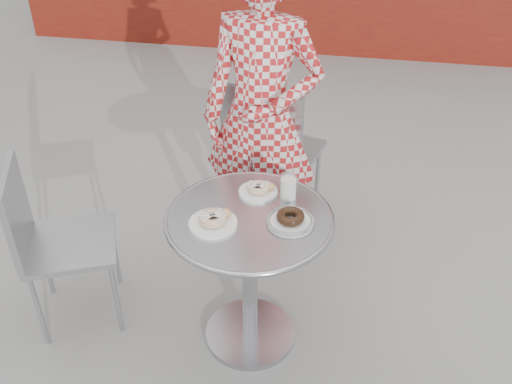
% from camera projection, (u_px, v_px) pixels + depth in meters
% --- Properties ---
extents(ground, '(60.00, 60.00, 0.00)m').
position_uv_depth(ground, '(251.00, 330.00, 2.67)').
color(ground, '#999692').
rests_on(ground, ground).
extents(bistro_table, '(0.68, 0.68, 0.69)m').
position_uv_depth(bistro_table, '(250.00, 249.00, 2.35)').
color(bistro_table, '#BCBCC1').
rests_on(bistro_table, ground).
extents(chair_far, '(0.53, 0.53, 0.92)m').
position_uv_depth(chair_far, '(274.00, 182.00, 3.20)').
color(chair_far, '#9B9DA2').
rests_on(chair_far, ground).
extents(chair_left, '(0.52, 0.51, 0.82)m').
position_uv_depth(chair_left, '(75.00, 272.00, 2.63)').
color(chair_left, '#9B9DA2').
rests_on(chair_left, ground).
extents(seated_person, '(0.64, 0.47, 1.61)m').
position_uv_depth(seated_person, '(262.00, 118.00, 2.70)').
color(seated_person, '#B11B1D').
rests_on(seated_person, ground).
extents(plate_far, '(0.16, 0.16, 0.04)m').
position_uv_depth(plate_far, '(259.00, 189.00, 2.38)').
color(plate_far, white).
rests_on(plate_far, bistro_table).
extents(plate_near, '(0.19, 0.19, 0.05)m').
position_uv_depth(plate_near, '(214.00, 220.00, 2.20)').
color(plate_near, white).
rests_on(plate_near, bistro_table).
extents(plate_checker, '(0.19, 0.19, 0.05)m').
position_uv_depth(plate_checker, '(290.00, 220.00, 2.21)').
color(plate_checker, white).
rests_on(plate_checker, bistro_table).
extents(milk_cup, '(0.07, 0.07, 0.11)m').
position_uv_depth(milk_cup, '(288.00, 188.00, 2.33)').
color(milk_cup, white).
rests_on(milk_cup, bistro_table).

